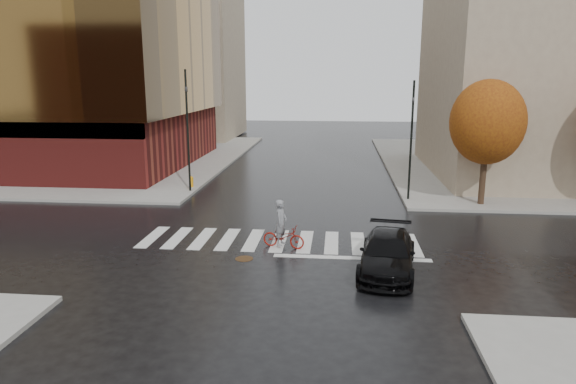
% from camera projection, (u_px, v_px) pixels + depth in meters
% --- Properties ---
extents(ground, '(120.00, 120.00, 0.00)m').
position_uv_depth(ground, '(278.00, 245.00, 21.10)').
color(ground, black).
rests_on(ground, ground).
extents(sidewalk_nw, '(30.00, 30.00, 0.15)m').
position_uv_depth(sidewalk_nw, '(61.00, 157.00, 43.48)').
color(sidewalk_nw, gray).
rests_on(sidewalk_nw, ground).
extents(crosswalk, '(12.00, 3.00, 0.01)m').
position_uv_depth(crosswalk, '(279.00, 241.00, 21.59)').
color(crosswalk, silver).
rests_on(crosswalk, ground).
extents(office_glass, '(27.00, 19.00, 16.00)m').
position_uv_depth(office_glass, '(17.00, 56.00, 38.85)').
color(office_glass, maroon).
rests_on(office_glass, sidewalk_nw).
extents(building_ne_tan, '(16.00, 16.00, 18.00)m').
position_uv_depth(building_ne_tan, '(562.00, 39.00, 33.95)').
color(building_ne_tan, gray).
rests_on(building_ne_tan, sidewalk_ne).
extents(building_nw_far, '(14.00, 12.00, 20.00)m').
position_uv_depth(building_nw_far, '(173.00, 45.00, 56.31)').
color(building_nw_far, gray).
rests_on(building_nw_far, sidewalk_nw).
extents(tree_ne_a, '(3.80, 3.80, 6.50)m').
position_uv_depth(tree_ne_a, '(487.00, 122.00, 26.34)').
color(tree_ne_a, black).
rests_on(tree_ne_a, sidewalk_ne).
extents(sedan, '(2.49, 4.84, 1.34)m').
position_uv_depth(sedan, '(387.00, 254.00, 18.06)').
color(sedan, black).
rests_on(sedan, ground).
extents(cyclist, '(1.83, 1.01, 1.98)m').
position_uv_depth(cyclist, '(283.00, 231.00, 20.61)').
color(cyclist, maroon).
rests_on(cyclist, ground).
extents(traffic_light_nw, '(0.20, 0.17, 7.01)m').
position_uv_depth(traffic_light_nw, '(187.00, 123.00, 29.53)').
color(traffic_light_nw, black).
rests_on(traffic_light_nw, sidewalk_nw).
extents(traffic_light_ne, '(0.14, 0.17, 6.42)m').
position_uv_depth(traffic_light_ne, '(411.00, 134.00, 27.58)').
color(traffic_light_ne, black).
rests_on(traffic_light_ne, sidewalk_ne).
extents(fire_hydrant, '(0.24, 0.24, 0.67)m').
position_uv_depth(fire_hydrant, '(191.00, 181.00, 31.32)').
color(fire_hydrant, orange).
rests_on(fire_hydrant, sidewalk_nw).
extents(manhole, '(0.77, 0.77, 0.01)m').
position_uv_depth(manhole, '(244.00, 259.00, 19.47)').
color(manhole, '#51361D').
rests_on(manhole, ground).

